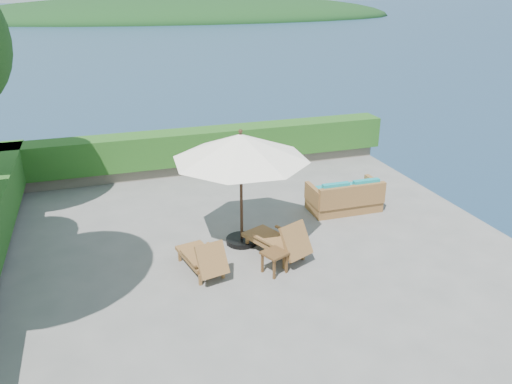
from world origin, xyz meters
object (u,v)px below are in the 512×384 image
object	(u,v)px
lounge_left	(203,257)
wicker_loveseat	(345,198)
lounge_right	(279,240)
side_table	(275,256)
patio_umbrella	(241,148)

from	to	relation	value
lounge_left	wicker_loveseat	xyz separation A→B (m)	(4.24, 1.88, 0.01)
lounge_right	side_table	size ratio (longest dim) A/B	2.93
lounge_left	side_table	world-z (taller)	lounge_left
lounge_left	wicker_loveseat	world-z (taller)	wicker_loveseat
patio_umbrella	lounge_left	xyz separation A→B (m)	(-1.13, -1.00, -1.95)
lounge_right	wicker_loveseat	world-z (taller)	lounge_right
patio_umbrella	wicker_loveseat	distance (m)	3.77
lounge_right	wicker_loveseat	size ratio (longest dim) A/B	0.92
lounge_left	side_table	distance (m)	1.48
lounge_left	side_table	xyz separation A→B (m)	(1.40, -0.46, 0.04)
patio_umbrella	side_table	bearing A→B (deg)	-79.55
lounge_right	wicker_loveseat	bearing A→B (deg)	11.13
lounge_left	lounge_right	xyz separation A→B (m)	(1.74, 0.15, 0.04)
patio_umbrella	lounge_left	bearing A→B (deg)	-138.51
wicker_loveseat	lounge_right	bearing A→B (deg)	-144.66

